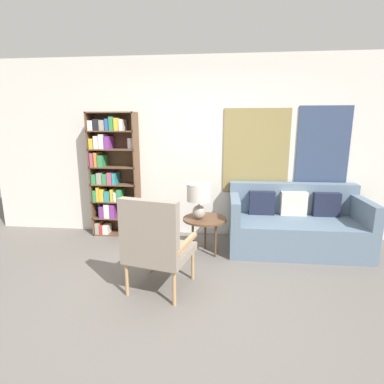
{
  "coord_description": "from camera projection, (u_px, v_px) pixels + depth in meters",
  "views": [
    {
      "loc": [
        0.52,
        -2.57,
        1.7
      ],
      "look_at": [
        0.15,
        1.0,
        0.9
      ],
      "focal_mm": 28.0,
      "sensor_mm": 36.0,
      "label": 1
    }
  ],
  "objects": [
    {
      "name": "ground_plane",
      "position": [
        166.0,
        304.0,
        2.92
      ],
      "size": [
        14.0,
        14.0,
        0.0
      ],
      "primitive_type": "plane",
      "color": "#66605B"
    },
    {
      "name": "bookshelf",
      "position": [
        111.0,
        173.0,
        4.61
      ],
      "size": [
        0.72,
        0.3,
        1.9
      ],
      "color": "brown",
      "rests_on": "ground_plane"
    },
    {
      "name": "side_table",
      "position": [
        205.0,
        221.0,
        3.97
      ],
      "size": [
        0.58,
        0.58,
        0.5
      ],
      "color": "brown",
      "rests_on": "ground_plane"
    },
    {
      "name": "couch",
      "position": [
        295.0,
        225.0,
        4.2
      ],
      "size": [
        1.82,
        0.92,
        0.88
      ],
      "color": "slate",
      "rests_on": "ground_plane"
    },
    {
      "name": "armchair",
      "position": [
        155.0,
        242.0,
        2.98
      ],
      "size": [
        0.73,
        0.74,
        1.03
      ],
      "color": "tan",
      "rests_on": "ground_plane"
    },
    {
      "name": "wall_back",
      "position": [
        192.0,
        149.0,
        4.59
      ],
      "size": [
        6.4,
        0.08,
        2.7
      ],
      "color": "silver",
      "rests_on": "ground_plane"
    },
    {
      "name": "table_lamp",
      "position": [
        199.0,
        196.0,
        3.87
      ],
      "size": [
        0.31,
        0.31,
        0.47
      ],
      "color": "#A59E93",
      "rests_on": "side_table"
    }
  ]
}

